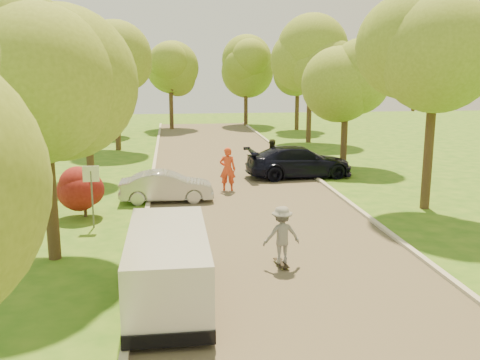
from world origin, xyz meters
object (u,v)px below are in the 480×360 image
silver_sedan (167,187)px  person_striped (228,169)px  longboard (281,263)px  skateboarder (282,235)px  person_olive (271,157)px  minivan (168,266)px  street_sign (91,184)px  dark_sedan (299,162)px

silver_sedan → person_striped: person_striped is taller
longboard → person_striped: 9.50m
skateboarder → person_olive: 12.91m
silver_sedan → person_olive: size_ratio=2.06×
minivan → person_olive: size_ratio=2.51×
street_sign → silver_sedan: bearing=53.7°
person_olive → silver_sedan: bearing=31.5°
person_striped → person_olive: bearing=-116.9°
street_sign → person_striped: 7.23m
dark_sedan → longboard: bearing=159.8°
longboard → person_striped: size_ratio=0.43×
longboard → skateboarder: skateboarder is taller
silver_sedan → longboard: (3.21, -7.85, -0.54)m
street_sign → skateboarder: 7.27m
street_sign → person_olive: size_ratio=1.17×
dark_sedan → street_sign: bearing=125.3°
dark_sedan → longboard: (-3.39, -12.03, -0.69)m
minivan → street_sign: bearing=111.9°
dark_sedan → person_olive: size_ratio=2.90×
street_sign → minivan: bearing=-67.9°
skateboarder → minivan: bearing=26.0°
person_olive → skateboarder: bearing=69.5°
dark_sedan → person_striped: size_ratio=2.72×
longboard → minivan: bearing=26.0°
skateboarder → person_striped: person_striped is taller
street_sign → person_striped: bearing=43.8°
minivan → longboard: minivan is taller
dark_sedan → person_striped: person_striped is taller
skateboarder → longboard: bearing=90.9°
dark_sedan → longboard: 12.52m
silver_sedan → person_striped: bearing=-59.5°
dark_sedan → skateboarder: size_ratio=3.32×
street_sign → person_striped: (5.20, 4.99, -0.58)m
person_olive → minivan: bearing=59.3°
silver_sedan → person_olive: bearing=-47.2°
minivan → person_striped: size_ratio=2.36×
dark_sedan → minivan: bearing=150.6°
skateboarder → person_olive: person_olive is taller
longboard → person_striped: person_striped is taller
silver_sedan → dark_sedan: size_ratio=0.71×
person_striped → person_olive: 4.20m
longboard → person_olive: bearing=-105.6°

